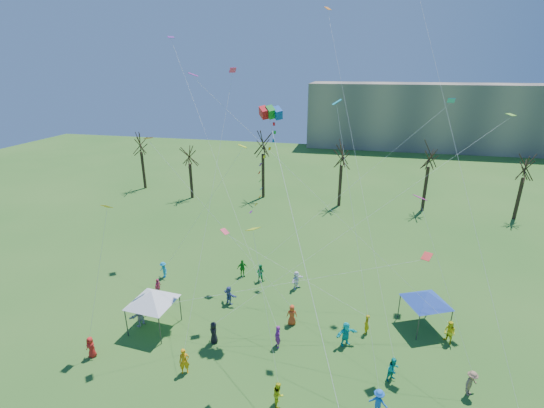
% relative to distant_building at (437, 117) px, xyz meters
% --- Properties ---
extents(distant_building, '(60.00, 14.00, 15.00)m').
position_rel_distant_building_xyz_m(distant_building, '(0.00, 0.00, 0.00)').
color(distant_building, gray).
rests_on(distant_building, ground).
extents(bare_tree_row, '(67.43, 7.79, 10.44)m').
position_rel_distant_building_xyz_m(bare_tree_row, '(-21.54, -45.56, -0.84)').
color(bare_tree_row, black).
rests_on(bare_tree_row, ground).
extents(big_box_kite, '(4.30, 7.49, 19.71)m').
position_rel_distant_building_xyz_m(big_box_kite, '(-24.20, -73.12, 4.44)').
color(big_box_kite, red).
rests_on(big_box_kite, ground).
extents(canopy_tent_white, '(4.34, 4.34, 3.26)m').
position_rel_distant_building_xyz_m(canopy_tent_white, '(-32.17, -76.52, -4.74)').
color(canopy_tent_white, '#3F3F44').
rests_on(canopy_tent_white, ground).
extents(canopy_tent_blue, '(3.72, 3.72, 3.07)m').
position_rel_distant_building_xyz_m(canopy_tent_blue, '(-12.21, -71.83, -4.90)').
color(canopy_tent_blue, '#3F3F44').
rests_on(canopy_tent_blue, ground).
extents(festival_crowd, '(27.31, 14.35, 1.83)m').
position_rel_distant_building_xyz_m(festival_crowd, '(-22.79, -74.94, -6.65)').
color(festival_crowd, red).
rests_on(festival_crowd, ground).
extents(small_kites_aloft, '(29.65, 19.79, 33.46)m').
position_rel_distant_building_xyz_m(small_kites_aloft, '(-22.54, -70.90, 5.84)').
color(small_kites_aloft, '#FFB20D').
rests_on(small_kites_aloft, ground).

